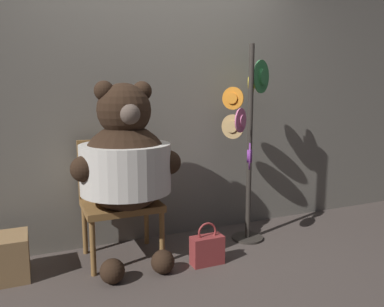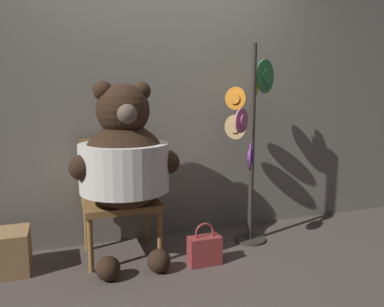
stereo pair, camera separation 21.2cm
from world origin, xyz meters
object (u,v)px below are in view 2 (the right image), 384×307
Objects in this scene: teddy_bear at (125,161)px; chair at (119,192)px; handbag_on_ground at (205,250)px; hat_display_rack at (251,133)px.

chair is at bearing 98.68° from teddy_bear.
chair is 0.67× the size of teddy_bear.
teddy_bear is at bearing 152.37° from handbag_on_ground.
chair is 0.82m from handbag_on_ground.
handbag_on_ground is at bearing -38.17° from chair.
teddy_bear is 0.91m from handbag_on_ground.
teddy_bear is 1.12m from hat_display_rack.
handbag_on_ground is at bearing -27.63° from teddy_bear.
teddy_bear is 4.18× the size of handbag_on_ground.
hat_display_rack is at bearing 2.87° from teddy_bear.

